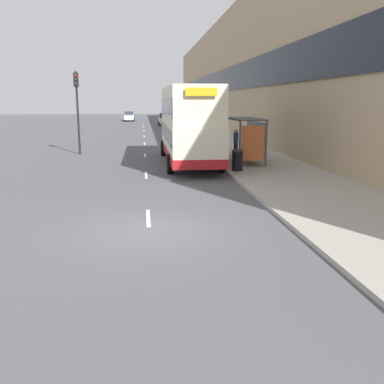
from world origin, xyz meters
name	(u,v)px	position (x,y,z in m)	size (l,w,h in m)	color
ground_plane	(149,231)	(0.00, 0.00, 0.00)	(220.00, 220.00, 0.00)	#515156
pavement	(200,131)	(6.50, 38.50, 0.07)	(5.00, 93.00, 0.14)	#A39E93
terrace_facade	(234,75)	(10.49, 38.50, 6.46)	(3.10, 93.00, 12.92)	tan
lane_mark_0	(148,218)	(0.00, 1.35, 0.01)	(0.12, 2.00, 0.01)	silver
lane_mark_1	(146,175)	(0.00, 9.22, 0.01)	(0.12, 2.00, 0.01)	silver
lane_mark_2	(145,155)	(0.00, 17.09, 0.01)	(0.12, 2.00, 0.01)	silver
lane_mark_3	(144,144)	(0.00, 24.96, 0.01)	(0.12, 2.00, 0.01)	silver
lane_mark_4	(144,136)	(0.00, 32.83, 0.01)	(0.12, 2.00, 0.01)	silver
lane_mark_5	(144,131)	(0.00, 40.70, 0.01)	(0.12, 2.00, 0.01)	silver
lane_mark_6	(144,127)	(0.00, 48.57, 0.01)	(0.12, 2.00, 0.01)	silver
lane_mark_7	(143,124)	(0.00, 56.44, 0.01)	(0.12, 2.00, 0.01)	silver
bus_shelter	(249,132)	(5.77, 11.95, 1.88)	(1.60, 4.20, 2.48)	#4C4C51
double_decker_bus_near	(188,124)	(2.47, 12.94, 2.29)	(2.85, 11.02, 4.30)	beige
car_0	(165,119)	(3.16, 52.85, 0.89)	(1.95, 4.08, 1.81)	silver
car_1	(129,116)	(-2.51, 66.93, 0.86)	(1.92, 4.15, 1.73)	silver
pedestrian_at_shelter	(236,142)	(5.91, 15.91, 0.96)	(0.32, 0.32, 1.61)	#23232D
pedestrian_1	(221,146)	(4.39, 12.94, 1.00)	(0.33, 0.33, 1.67)	#23232D
litter_bin	(237,160)	(4.55, 9.26, 0.67)	(0.55, 0.55, 1.05)	black
traffic_light_far_kerb	(77,100)	(-4.40, 18.14, 3.65)	(0.30, 0.32, 5.47)	black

